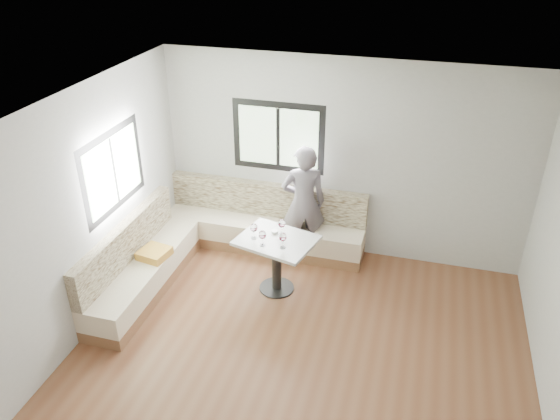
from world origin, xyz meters
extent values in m
cube|color=brown|center=(0.00, 0.00, 0.00)|extent=(5.00, 5.00, 0.01)
cube|color=white|center=(0.00, 0.00, 2.80)|extent=(5.00, 5.00, 0.01)
cube|color=#B7B7B2|center=(0.00, 2.50, 1.40)|extent=(5.00, 0.01, 2.80)
cube|color=#B7B7B2|center=(-2.50, 0.00, 1.40)|extent=(0.01, 5.00, 2.80)
cube|color=black|center=(-0.90, 2.49, 1.65)|extent=(1.30, 0.02, 1.00)
cube|color=black|center=(-2.49, 0.90, 1.65)|extent=(0.02, 1.30, 1.00)
cube|color=#885F41|center=(-1.05, 2.23, 0.08)|extent=(2.90, 0.55, 0.16)
cube|color=beige|center=(-1.05, 2.23, 0.30)|extent=(2.90, 0.55, 0.29)
cube|color=beige|center=(-1.05, 2.43, 0.70)|extent=(2.90, 0.14, 0.50)
cube|color=#885F41|center=(-2.23, 0.82, 0.08)|extent=(0.55, 2.25, 0.16)
cube|color=beige|center=(-2.23, 0.82, 0.30)|extent=(0.55, 2.25, 0.29)
cube|color=beige|center=(-2.43, 0.82, 0.70)|extent=(0.14, 2.25, 0.50)
cube|color=gold|center=(-2.12, 0.96, 0.50)|extent=(0.41, 0.41, 0.11)
cylinder|color=black|center=(-0.59, 1.31, 0.01)|extent=(0.45, 0.45, 0.02)
cylinder|color=black|center=(-0.59, 1.31, 0.36)|extent=(0.12, 0.12, 0.72)
cube|color=silver|center=(-0.59, 1.31, 0.74)|extent=(1.08, 0.93, 0.04)
imported|color=slate|center=(-0.46, 2.20, 0.84)|extent=(0.72, 0.59, 1.69)
cylinder|color=white|center=(-0.65, 1.45, 0.78)|extent=(0.09, 0.09, 0.03)
sphere|color=black|center=(-0.64, 1.46, 0.79)|extent=(0.02, 0.02, 0.02)
sphere|color=black|center=(-0.66, 1.46, 0.79)|extent=(0.02, 0.02, 0.02)
sphere|color=black|center=(-0.65, 1.44, 0.79)|extent=(0.02, 0.02, 0.02)
cylinder|color=white|center=(-0.86, 1.26, 0.77)|extent=(0.07, 0.07, 0.01)
cylinder|color=white|center=(-0.86, 1.26, 0.82)|extent=(0.01, 0.01, 0.09)
ellipsoid|color=white|center=(-0.86, 1.26, 0.92)|extent=(0.09, 0.09, 0.11)
cylinder|color=#450211|center=(-0.86, 1.26, 0.89)|extent=(0.06, 0.06, 0.02)
cylinder|color=white|center=(-0.71, 1.13, 0.77)|extent=(0.07, 0.07, 0.01)
cylinder|color=white|center=(-0.71, 1.13, 0.82)|extent=(0.01, 0.01, 0.09)
ellipsoid|color=white|center=(-0.71, 1.13, 0.92)|extent=(0.09, 0.09, 0.11)
cylinder|color=#450211|center=(-0.71, 1.13, 0.89)|extent=(0.06, 0.06, 0.02)
cylinder|color=white|center=(-0.46, 1.14, 0.77)|extent=(0.07, 0.07, 0.01)
cylinder|color=white|center=(-0.46, 1.14, 0.82)|extent=(0.01, 0.01, 0.09)
ellipsoid|color=white|center=(-0.46, 1.14, 0.92)|extent=(0.09, 0.09, 0.11)
cylinder|color=#450211|center=(-0.46, 1.14, 0.89)|extent=(0.06, 0.06, 0.02)
cylinder|color=white|center=(-0.56, 1.45, 0.77)|extent=(0.07, 0.07, 0.01)
cylinder|color=white|center=(-0.56, 1.45, 0.82)|extent=(0.01, 0.01, 0.09)
ellipsoid|color=white|center=(-0.56, 1.45, 0.92)|extent=(0.09, 0.09, 0.11)
cylinder|color=#450211|center=(-0.56, 1.45, 0.89)|extent=(0.06, 0.06, 0.02)
camera|label=1|loc=(1.03, -4.25, 4.37)|focal=35.00mm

